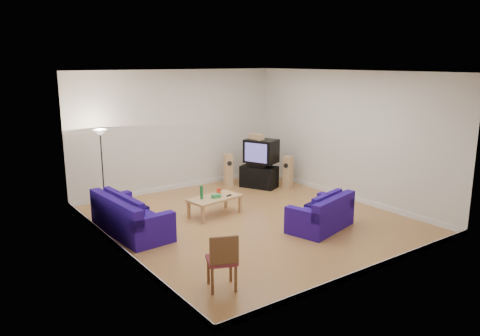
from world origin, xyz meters
TOP-DOWN VIEW (x-y plane):
  - room at (0.00, 0.00)m, footprint 6.01×6.51m
  - sofa_three_seat at (-2.48, 0.78)m, footprint 1.01×2.08m
  - sofa_loveseat at (0.88, -1.30)m, footprint 1.62×1.16m
  - coffee_table at (-0.48, 0.71)m, footprint 1.27×0.76m
  - bottle at (-0.79, 0.76)m, footprint 0.08×0.08m
  - tissue_box at (-0.48, 0.65)m, footprint 0.21×0.12m
  - red_canister at (-0.28, 0.85)m, footprint 0.11×0.11m
  - remote at (-0.16, 0.61)m, footprint 0.16×0.11m
  - tv_stand at (1.84, 2.07)m, footprint 0.92×1.10m
  - av_receiver at (1.81, 2.04)m, footprint 0.57×0.60m
  - television at (1.87, 2.04)m, footprint 0.88×1.00m
  - centre_speaker at (1.79, 2.13)m, footprint 0.20×0.44m
  - speaker_left at (1.24, 2.70)m, footprint 0.29×0.32m
  - speaker_right at (2.45, 1.58)m, footprint 0.32×0.29m
  - floor_lamp at (-2.31, 2.70)m, footprint 0.32×0.32m
  - dining_chair at (-2.26, -2.33)m, footprint 0.57×0.57m

SIDE VIEW (x-z plane):
  - sofa_loveseat at x=0.88m, z-range -0.09..0.64m
  - sofa_three_seat at x=-2.48m, z-range -0.10..0.68m
  - tv_stand at x=1.84m, z-range 0.00..0.59m
  - coffee_table at x=-0.48m, z-range 0.16..0.60m
  - speaker_right at x=2.45m, z-range 0.00..0.88m
  - remote at x=-0.16m, z-range 0.44..0.46m
  - speaker_left at x=1.24m, z-range 0.00..0.90m
  - tissue_box at x=-0.48m, z-range 0.44..0.52m
  - red_canister at x=-0.28m, z-range 0.44..0.58m
  - dining_chair at x=-2.26m, z-range 0.05..0.97m
  - bottle at x=-0.79m, z-range 0.44..0.74m
  - av_receiver at x=1.81m, z-range 0.59..0.70m
  - television at x=1.87m, z-range 0.70..1.34m
  - centre_speaker at x=1.79m, z-range 1.34..1.49m
  - room at x=0.00m, z-range -0.06..3.15m
  - floor_lamp at x=-2.31m, z-range 0.61..2.50m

